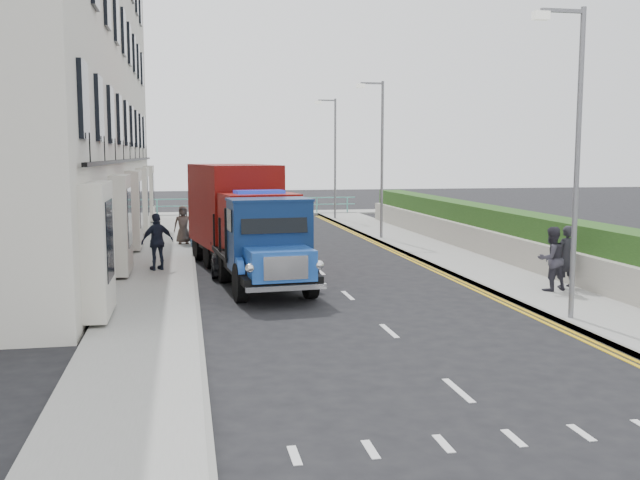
{
  "coord_description": "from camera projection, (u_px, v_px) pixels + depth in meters",
  "views": [
    {
      "loc": [
        -4.3,
        -16.58,
        3.81
      ],
      "look_at": [
        -0.55,
        3.16,
        1.4
      ],
      "focal_mm": 40.0,
      "sensor_mm": 36.0,
      "label": 1
    }
  ],
  "objects": [
    {
      "name": "seafront_car_left",
      "position": [
        220.0,
        210.0,
        39.91
      ],
      "size": [
        3.48,
        5.47,
        1.41
      ],
      "primitive_type": "imported",
      "rotation": [
        0.0,
        0.0,
        2.9
      ],
      "color": "black",
      "rests_on": "ground"
    },
    {
      "name": "lamp_near",
      "position": [
        573.0,
        146.0,
        15.77
      ],
      "size": [
        1.23,
        0.18,
        7.0
      ],
      "color": "slate",
      "rests_on": "ground"
    },
    {
      "name": "promenade",
      "position": [
        253.0,
        213.0,
        45.71
      ],
      "size": [
        30.0,
        2.5,
        0.12
      ],
      "primitive_type": "cube",
      "color": "gray",
      "rests_on": "ground"
    },
    {
      "name": "pedestrian_east_far",
      "position": [
        551.0,
        259.0,
        19.38
      ],
      "size": [
        0.96,
        0.82,
        1.75
      ],
      "primitive_type": "imported",
      "rotation": [
        0.0,
        0.0,
        3.34
      ],
      "color": "#2E2C36",
      "rests_on": "pavement_east"
    },
    {
      "name": "sea_plane",
      "position": [
        226.0,
        191.0,
        75.95
      ],
      "size": [
        120.0,
        120.0,
        0.0
      ],
      "primitive_type": "plane",
      "color": "#4F5F6C",
      "rests_on": "ground"
    },
    {
      "name": "ground",
      "position": [
        366.0,
        311.0,
        17.43
      ],
      "size": [
        120.0,
        120.0,
        0.0
      ],
      "primitive_type": "plane",
      "color": "black",
      "rests_on": "ground"
    },
    {
      "name": "parked_car_mid",
      "position": [
        212.0,
        235.0,
        27.85
      ],
      "size": [
        1.77,
        4.29,
        1.38
      ],
      "primitive_type": "imported",
      "rotation": [
        0.0,
        0.0,
        0.07
      ],
      "color": "#5888BD",
      "rests_on": "ground"
    },
    {
      "name": "garden_east",
      "position": [
        489.0,
        231.0,
        27.44
      ],
      "size": [
        1.45,
        28.0,
        1.75
      ],
      "color": "#B2AD9E",
      "rests_on": "ground"
    },
    {
      "name": "seafront_car_right",
      "position": [
        266.0,
        205.0,
        42.83
      ],
      "size": [
        2.38,
        4.81,
        1.58
      ],
      "primitive_type": "imported",
      "rotation": [
        0.0,
        0.0,
        -0.12
      ],
      "color": "#A1A0A4",
      "rests_on": "ground"
    },
    {
      "name": "parked_car_front",
      "position": [
        238.0,
        248.0,
        23.49
      ],
      "size": [
        2.01,
        4.57,
        1.53
      ],
      "primitive_type": "imported",
      "rotation": [
        0.0,
        0.0,
        -0.05
      ],
      "color": "black",
      "rests_on": "ground"
    },
    {
      "name": "bedford_lorry",
      "position": [
        268.0,
        251.0,
        19.5
      ],
      "size": [
        2.62,
        5.65,
        2.59
      ],
      "rotation": [
        0.0,
        0.0,
        0.09
      ],
      "color": "black",
      "rests_on": "ground"
    },
    {
      "name": "lamp_far",
      "position": [
        333.0,
        151.0,
        41.14
      ],
      "size": [
        1.23,
        0.18,
        7.0
      ],
      "color": "slate",
      "rests_on": "ground"
    },
    {
      "name": "pedestrian_west_far",
      "position": [
        183.0,
        225.0,
        29.58
      ],
      "size": [
        0.78,
        0.51,
        1.59
      ],
      "primitive_type": "imported",
      "rotation": [
        0.0,
        0.0,
        -0.0
      ],
      "color": "#483B34",
      "rests_on": "pavement_west"
    },
    {
      "name": "pedestrian_west_near",
      "position": [
        157.0,
        242.0,
        22.86
      ],
      "size": [
        1.16,
        0.85,
        1.84
      ],
      "primitive_type": "imported",
      "rotation": [
        0.0,
        0.0,
        3.57
      ],
      "color": "#1B2131",
      "rests_on": "pavement_west"
    },
    {
      "name": "red_lorry",
      "position": [
        238.0,
        213.0,
        23.98
      ],
      "size": [
        3.31,
        6.91,
        3.47
      ],
      "rotation": [
        0.0,
        0.0,
        0.17
      ],
      "color": "black",
      "rests_on": "ground"
    },
    {
      "name": "parked_car_rear",
      "position": [
        221.0,
        218.0,
        34.26
      ],
      "size": [
        2.29,
        5.31,
        1.52
      ],
      "primitive_type": "imported",
      "rotation": [
        0.0,
        0.0,
        0.03
      ],
      "color": "silver",
      "rests_on": "ground"
    },
    {
      "name": "terrace_west",
      "position": [
        46.0,
        67.0,
        27.5
      ],
      "size": [
        6.31,
        30.2,
        14.25
      ],
      "color": "beige",
      "rests_on": "ground"
    },
    {
      "name": "pavement_west",
      "position": [
        161.0,
        261.0,
        25.24
      ],
      "size": [
        2.4,
        38.0,
        0.12
      ],
      "primitive_type": "cube",
      "color": "gray",
      "rests_on": "ground"
    },
    {
      "name": "seafront_railing",
      "position": [
        255.0,
        206.0,
        44.87
      ],
      "size": [
        13.0,
        0.08,
        1.11
      ],
      "color": "#59B2A5",
      "rests_on": "ground"
    },
    {
      "name": "pedestrian_east_near",
      "position": [
        566.0,
        257.0,
        19.84
      ],
      "size": [
        0.72,
        0.56,
        1.74
      ],
      "primitive_type": "imported",
      "rotation": [
        0.0,
        0.0,
        3.39
      ],
      "color": "black",
      "rests_on": "pavement_east"
    },
    {
      "name": "pavement_east",
      "position": [
        442.0,
        254.0,
        27.18
      ],
      "size": [
        2.6,
        38.0,
        0.12
      ],
      "primitive_type": "cube",
      "color": "gray",
      "rests_on": "ground"
    },
    {
      "name": "lamp_mid",
      "position": [
        379.0,
        150.0,
        31.38
      ],
      "size": [
        1.23,
        0.18,
        7.0
      ],
      "color": "slate",
      "rests_on": "ground"
    }
  ]
}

